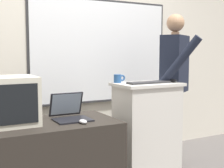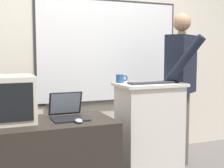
% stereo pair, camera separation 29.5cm
% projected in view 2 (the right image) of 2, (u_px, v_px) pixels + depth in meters
% --- Properties ---
extents(back_wall, '(6.40, 0.17, 2.79)m').
position_uv_depth(back_wall, '(87.00, 45.00, 3.80)').
color(back_wall, beige).
rests_on(back_wall, ground_plane).
extents(lectern_podium, '(0.66, 0.44, 0.99)m').
position_uv_depth(lectern_podium, '(149.00, 131.00, 3.20)').
color(lectern_podium, beige).
rests_on(lectern_podium, ground_plane).
extents(side_desk, '(1.07, 0.64, 0.71)m').
position_uv_depth(side_desk, '(52.00, 161.00, 2.73)').
color(side_desk, '#28231E').
rests_on(side_desk, ground_plane).
extents(person_presenter, '(0.58, 0.72, 1.73)m').
position_uv_depth(person_presenter, '(181.00, 80.00, 3.46)').
color(person_presenter, brown).
rests_on(person_presenter, ground_plane).
extents(laptop, '(0.31, 0.33, 0.23)m').
position_uv_depth(laptop, '(68.00, 111.00, 2.80)').
color(laptop, black).
rests_on(laptop, side_desk).
extents(wireless_keyboard, '(0.46, 0.13, 0.02)m').
position_uv_depth(wireless_keyboard, '(151.00, 83.00, 3.09)').
color(wireless_keyboard, '#2D2D30').
rests_on(wireless_keyboard, lectern_podium).
extents(computer_mouse_by_laptop, '(0.06, 0.10, 0.03)m').
position_uv_depth(computer_mouse_by_laptop, '(79.00, 121.00, 2.61)').
color(computer_mouse_by_laptop, '#BCBCC1').
rests_on(computer_mouse_by_laptop, side_desk).
extents(computer_mouse_by_keyboard, '(0.06, 0.10, 0.03)m').
position_uv_depth(computer_mouse_by_keyboard, '(177.00, 81.00, 3.19)').
color(computer_mouse_by_keyboard, black).
rests_on(computer_mouse_by_keyboard, lectern_podium).
extents(crt_monitor, '(0.38, 0.44, 0.39)m').
position_uv_depth(crt_monitor, '(11.00, 99.00, 2.63)').
color(crt_monitor, beige).
rests_on(crt_monitor, side_desk).
extents(coffee_mug, '(0.13, 0.08, 0.09)m').
position_uv_depth(coffee_mug, '(120.00, 79.00, 3.19)').
color(coffee_mug, '#234C84').
rests_on(coffee_mug, lectern_podium).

